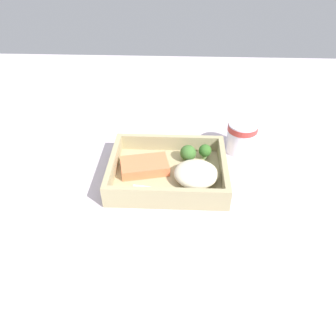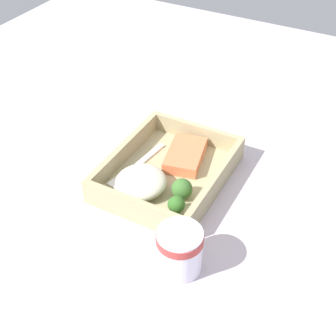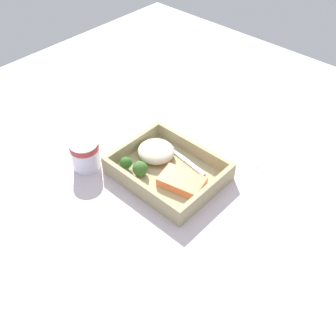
{
  "view_description": "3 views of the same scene",
  "coord_description": "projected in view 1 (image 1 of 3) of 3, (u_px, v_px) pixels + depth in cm",
  "views": [
    {
      "loc": [
        2.51,
        -57.69,
        47.95
      ],
      "look_at": [
        0.0,
        0.0,
        2.7
      ],
      "focal_mm": 35.0,
      "sensor_mm": 36.0,
      "label": 1
    },
    {
      "loc": [
        59.44,
        31.91,
        59.36
      ],
      "look_at": [
        0.0,
        0.0,
        2.7
      ],
      "focal_mm": 50.0,
      "sensor_mm": 36.0,
      "label": 2
    },
    {
      "loc": [
        -47.3,
        51.69,
        70.01
      ],
      "look_at": [
        0.0,
        0.0,
        2.7
      ],
      "focal_mm": 42.0,
      "sensor_mm": 36.0,
      "label": 3
    }
  ],
  "objects": [
    {
      "name": "tray_rim",
      "position": [
        168.0,
        167.0,
        0.73
      ],
      "size": [
        25.97,
        20.63,
        3.82
      ],
      "color": "tan",
      "rests_on": "takeout_tray"
    },
    {
      "name": "paper_cup",
      "position": [
        241.0,
        136.0,
        0.81
      ],
      "size": [
        7.27,
        7.27,
        7.84
      ],
      "color": "white",
      "rests_on": "ground_plane"
    },
    {
      "name": "broccoli_floret_1",
      "position": [
        188.0,
        153.0,
        0.77
      ],
      "size": [
        3.8,
        3.8,
        3.96
      ],
      "color": "#81A463",
      "rests_on": "takeout_tray"
    },
    {
      "name": "fork",
      "position": [
        174.0,
        192.0,
        0.69
      ],
      "size": [
        15.88,
        3.72,
        0.44
      ],
      "color": "white",
      "rests_on": "takeout_tray"
    },
    {
      "name": "broccoli_floret_2",
      "position": [
        205.0,
        151.0,
        0.78
      ],
      "size": [
        3.03,
        3.03,
        3.7
      ],
      "color": "#84AE68",
      "rests_on": "takeout_tray"
    },
    {
      "name": "ground_plane",
      "position": [
        168.0,
        181.0,
        0.76
      ],
      "size": [
        160.0,
        160.0,
        2.0
      ],
      "primitive_type": "cube",
      "color": "#BEB1BB"
    },
    {
      "name": "salmon_fillet",
      "position": [
        145.0,
        166.0,
        0.75
      ],
      "size": [
        11.82,
        8.76,
        2.29
      ],
      "primitive_type": "cube",
      "rotation": [
        0.0,
        0.0,
        0.22
      ],
      "color": "#EB7548",
      "rests_on": "takeout_tray"
    },
    {
      "name": "receipt_slip",
      "position": [
        103.0,
        244.0,
        0.6
      ],
      "size": [
        10.66,
        13.41,
        0.24
      ],
      "primitive_type": "cube",
      "rotation": [
        0.0,
        0.0,
        -0.17
      ],
      "color": "white",
      "rests_on": "ground_plane"
    },
    {
      "name": "takeout_tray",
      "position": [
        168.0,
        175.0,
        0.75
      ],
      "size": [
        25.97,
        20.63,
        1.2
      ],
      "primitive_type": "cube",
      "color": "tan",
      "rests_on": "ground_plane"
    },
    {
      "name": "mashed_potatoes",
      "position": [
        196.0,
        174.0,
        0.71
      ],
      "size": [
        9.69,
        9.31,
        3.77
      ],
      "primitive_type": "ellipsoid",
      "color": "beige",
      "rests_on": "takeout_tray"
    }
  ]
}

